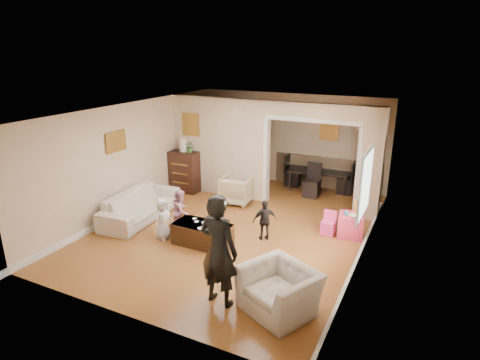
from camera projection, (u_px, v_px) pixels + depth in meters
The scene contains 27 objects.
floor at pixel (236, 227), 8.98m from camera, with size 7.00×7.00×0.00m, color #A9692B.
partition_left at pixel (220, 147), 10.69m from camera, with size 2.75×0.18×2.60m, color beige.
partition_right at pixel (370, 165), 9.07m from camera, with size 0.55×0.18×2.60m, color beige.
partition_header at pixel (313, 110), 9.30m from camera, with size 2.22×0.18×0.35m, color beige.
window_pane at pixel (366, 184), 7.01m from camera, with size 0.03×0.95×1.10m, color white.
framed_art_partition at pixel (191, 124), 10.78m from camera, with size 0.45×0.03×0.55m, color brown.
framed_art_sofa_wall at pixel (116, 142), 9.04m from camera, with size 0.03×0.55×0.40m, color brown.
framed_art_alcove at pixel (329, 129), 10.92m from camera, with size 0.45×0.03×0.55m, color brown.
sofa at pixel (141, 205), 9.39m from camera, with size 2.23×0.87×0.65m, color beige.
armchair_back at pixel (237, 190), 10.31m from camera, with size 0.74×0.76×0.70m, color #C7B48A.
armchair_front at pixel (280, 290), 6.06m from camera, with size 1.05×0.92×0.69m, color beige.
dresser at pixel (185, 171), 11.10m from camera, with size 0.82×0.46×1.13m, color black.
table_lamp at pixel (183, 145), 10.87m from camera, with size 0.22×0.22×0.36m, color beige.
potted_plant at pixel (190, 147), 10.79m from camera, with size 0.28×0.24×0.31m, color #447935.
coffee_table at pixel (202, 234), 8.15m from camera, with size 1.17×0.58×0.44m, color #3A2212.
coffee_cup at pixel (205, 224), 7.99m from camera, with size 0.10×0.10×0.09m, color beige.
play_table at pixel (351, 225), 8.50m from camera, with size 0.51×0.51×0.49m, color #F54073.
cereal_box at pixel (359, 207), 8.41m from camera, with size 0.20×0.07×0.30m, color yellow.
cyan_cup at pixel (347, 213), 8.41m from camera, with size 0.08×0.08×0.08m, color #2AABD5.
toy_block at pixel (347, 211), 8.57m from camera, with size 0.08×0.06×0.05m, color red.
play_bowl at pixel (353, 216), 8.29m from camera, with size 0.22×0.22×0.05m, color silver.
dining_table at pixel (318, 179), 11.31m from camera, with size 1.65×0.92×0.58m, color black.
adult_person at pixel (219, 250), 6.08m from camera, with size 0.65×0.43×1.80m, color black.
child_kneel_a at pixel (163, 219), 8.31m from camera, with size 0.44×0.28×0.89m, color silver.
child_kneel_b at pixel (181, 211), 8.62m from camera, with size 0.47×0.36×0.96m, color #CB7E97.
child_toddler at pixel (265, 220), 8.29m from camera, with size 0.51×0.21×0.86m, color black.
craft_papers at pixel (207, 224), 8.07m from camera, with size 0.83×0.48×0.00m.
Camera 1 is at (3.70, -7.32, 3.81)m, focal length 30.25 mm.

